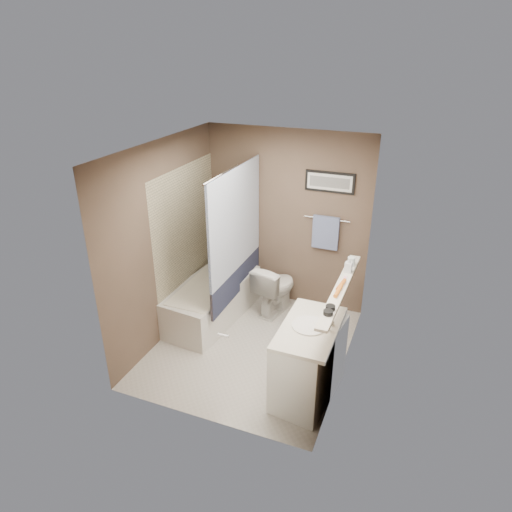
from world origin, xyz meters
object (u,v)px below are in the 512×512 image
at_px(hair_brush_front, 338,291).
at_px(hair_brush_back, 341,285).
at_px(vanity, 309,363).
at_px(glass_jar, 351,261).
at_px(candle_bowl_near, 328,313).
at_px(soap_bottle, 349,265).
at_px(candle_bowl_far, 330,308).
at_px(toilet, 275,288).
at_px(bathtub, 211,300).

xyz_separation_m(hair_brush_front, hair_brush_back, (0.00, 0.14, 0.00)).
relative_size(vanity, glass_jar, 9.00).
bearing_deg(hair_brush_back, candle_bowl_near, -90.00).
xyz_separation_m(vanity, hair_brush_back, (0.19, 0.41, 0.74)).
bearing_deg(soap_bottle, candle_bowl_far, -90.00).
xyz_separation_m(hair_brush_back, glass_jar, (0.00, 0.51, 0.03)).
bearing_deg(candle_bowl_near, glass_jar, 90.00).
relative_size(toilet, vanity, 0.78).
relative_size(bathtub, candle_bowl_near, 16.67).
xyz_separation_m(vanity, candle_bowl_near, (0.19, -0.15, 0.73)).
height_order(hair_brush_front, glass_jar, glass_jar).
distance_m(bathtub, candle_bowl_near, 2.28).
height_order(bathtub, toilet, toilet).
bearing_deg(soap_bottle, glass_jar, 90.00).
distance_m(toilet, vanity, 1.67).
bearing_deg(glass_jar, candle_bowl_far, -90.00).
xyz_separation_m(bathtub, toilet, (0.74, 0.47, 0.10)).
relative_size(candle_bowl_far, soap_bottle, 0.54).
height_order(toilet, vanity, vanity).
bearing_deg(bathtub, glass_jar, 4.16).
distance_m(candle_bowl_near, hair_brush_front, 0.41).
height_order(bathtub, candle_bowl_near, candle_bowl_near).
bearing_deg(toilet, bathtub, 44.54).
xyz_separation_m(candle_bowl_far, soap_bottle, (0.00, 0.81, 0.06)).
relative_size(bathtub, glass_jar, 15.00).
bearing_deg(candle_bowl_far, hair_brush_front, 90.00).
bearing_deg(vanity, toilet, 128.07).
bearing_deg(toilet, glass_jar, 166.22).
height_order(candle_bowl_far, hair_brush_back, hair_brush_back).
distance_m(vanity, soap_bottle, 1.11).
bearing_deg(toilet, candle_bowl_far, 137.39).
xyz_separation_m(hair_brush_front, soap_bottle, (0.00, 0.49, 0.06)).
relative_size(hair_brush_back, glass_jar, 2.20).
distance_m(bathtub, soap_bottle, 2.03).
distance_m(vanity, hair_brush_front, 0.80).
relative_size(candle_bowl_far, glass_jar, 0.90).
bearing_deg(vanity, hair_brush_back, 72.40).
bearing_deg(hair_brush_front, vanity, -125.15).
bearing_deg(hair_brush_back, glass_jar, 90.00).
distance_m(hair_brush_back, glass_jar, 0.51).
bearing_deg(toilet, vanity, 133.38).
relative_size(bathtub, hair_brush_back, 6.82).
bearing_deg(hair_brush_front, bathtub, 158.70).
height_order(bathtub, candle_bowl_far, candle_bowl_far).
bearing_deg(hair_brush_front, toilet, 132.00).
height_order(hair_brush_back, soap_bottle, soap_bottle).
height_order(vanity, hair_brush_front, hair_brush_front).
height_order(candle_bowl_near, soap_bottle, soap_bottle).
height_order(glass_jar, soap_bottle, soap_bottle).
xyz_separation_m(bathtub, vanity, (1.60, -0.96, 0.15)).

